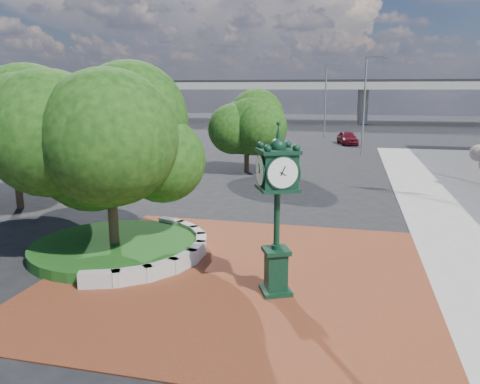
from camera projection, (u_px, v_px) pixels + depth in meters
name	position (u px, v px, depth m)	size (l,w,h in m)	color
ground	(246.00, 264.00, 16.31)	(200.00, 200.00, 0.00)	black
plaza	(239.00, 274.00, 15.36)	(12.00, 12.00, 0.04)	brown
planter_wall	(173.00, 251.00, 16.87)	(2.96, 6.77, 0.54)	#9E9B93
grass_bed	(115.00, 248.00, 17.40)	(6.10, 6.10, 0.40)	#123F13
overpass	(333.00, 86.00, 81.44)	(90.00, 12.00, 7.50)	#9E9B93
tree_planter	(109.00, 154.00, 16.64)	(5.20, 5.20, 6.33)	#38281C
tree_northwest	(12.00, 127.00, 23.12)	(5.60, 5.60, 6.93)	#38281C
tree_street	(247.00, 128.00, 33.62)	(4.40, 4.40, 5.45)	#38281C
post_clock	(277.00, 204.00, 13.35)	(1.31, 1.31, 5.02)	black
parked_car	(347.00, 138.00, 51.39)	(1.71, 4.25, 1.45)	#560C18
street_lamp_near	(367.00, 98.00, 41.77)	(1.94, 0.67, 8.78)	slate
street_lamp_far	(327.00, 96.00, 56.54)	(1.99, 0.42, 8.87)	slate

